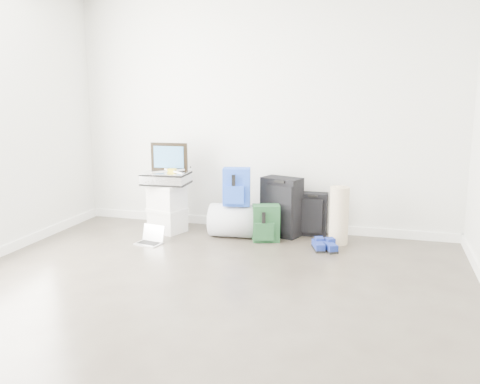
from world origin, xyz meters
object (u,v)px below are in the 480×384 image
(boxes_stack, at_px, (167,208))
(large_suitcase, at_px, (281,207))
(carry_on, at_px, (313,214))
(laptop, at_px, (151,239))
(briefcase, at_px, (166,178))
(duffel_bag, at_px, (237,221))

(boxes_stack, xyz_separation_m, large_suitcase, (1.31, 0.21, 0.05))
(carry_on, xyz_separation_m, laptop, (-1.64, -0.80, -0.20))
(boxes_stack, relative_size, carry_on, 1.15)
(laptop, bearing_deg, briefcase, 102.63)
(carry_on, bearing_deg, boxes_stack, -169.56)
(large_suitcase, bearing_deg, laptop, -132.28)
(briefcase, bearing_deg, boxes_stack, 0.00)
(boxes_stack, height_order, duffel_bag, boxes_stack)
(briefcase, bearing_deg, large_suitcase, 6.30)
(boxes_stack, distance_m, briefcase, 0.35)
(carry_on, bearing_deg, duffel_bag, -159.54)
(boxes_stack, distance_m, carry_on, 1.68)
(carry_on, relative_size, laptop, 1.63)
(boxes_stack, xyz_separation_m, laptop, (0.01, -0.48, -0.24))
(large_suitcase, height_order, carry_on, large_suitcase)
(carry_on, bearing_deg, laptop, -154.66)
(boxes_stack, bearing_deg, large_suitcase, 28.57)
(briefcase, bearing_deg, laptop, -91.24)
(duffel_bag, bearing_deg, large_suitcase, 19.76)
(boxes_stack, relative_size, large_suitcase, 0.84)
(large_suitcase, relative_size, laptop, 2.22)
(briefcase, height_order, carry_on, briefcase)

